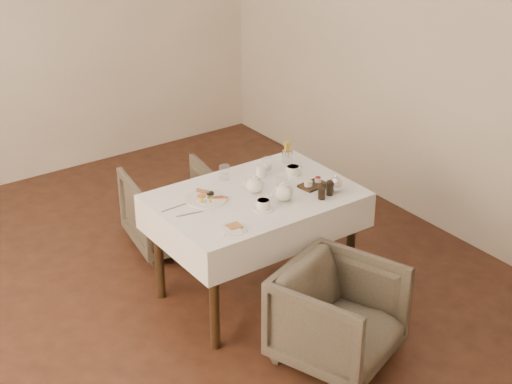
{
  "coord_description": "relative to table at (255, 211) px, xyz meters",
  "views": [
    {
      "loc": [
        -2.06,
        -3.83,
        3.0
      ],
      "look_at": [
        0.48,
        -0.25,
        0.82
      ],
      "focal_mm": 55.0,
      "sensor_mm": 36.0,
      "label": 1
    }
  ],
  "objects": [
    {
      "name": "table",
      "position": [
        0.0,
        0.0,
        0.0
      ],
      "size": [
        1.28,
        0.88,
        0.75
      ],
      "color": "black",
      "rests_on": "ground"
    },
    {
      "name": "armchair_near",
      "position": [
        0.0,
        -0.84,
        -0.34
      ],
      "size": [
        0.83,
        0.84,
        0.6
      ],
      "primitive_type": "imported",
      "rotation": [
        0.0,
        0.0,
        0.35
      ],
      "color": "#453E32",
      "rests_on": "ground"
    },
    {
      "name": "armchair_far",
      "position": [
        -0.11,
        0.92,
        -0.35
      ],
      "size": [
        0.72,
        0.73,
        0.59
      ],
      "primitive_type": "imported",
      "rotation": [
        0.0,
        0.0,
        2.98
      ],
      "color": "#453E32",
      "rests_on": "ground"
    },
    {
      "name": "breakfast_plate",
      "position": [
        -0.3,
        0.12,
        0.13
      ],
      "size": [
        0.26,
        0.26,
        0.03
      ],
      "rotation": [
        0.0,
        0.0,
        0.05
      ],
      "color": "white",
      "rests_on": "table"
    },
    {
      "name": "side_plate",
      "position": [
        -0.38,
        -0.31,
        0.12
      ],
      "size": [
        0.18,
        0.16,
        0.02
      ],
      "rotation": [
        0.0,
        0.0,
        -0.26
      ],
      "color": "white",
      "rests_on": "table"
    },
    {
      "name": "teapot_centre",
      "position": [
        0.01,
        0.03,
        0.18
      ],
      "size": [
        0.19,
        0.17,
        0.13
      ],
      "primitive_type": null,
      "rotation": [
        0.0,
        0.0,
        -0.34
      ],
      "color": "white",
      "rests_on": "table"
    },
    {
      "name": "teapot_front",
      "position": [
        0.09,
        -0.17,
        0.18
      ],
      "size": [
        0.18,
        0.15,
        0.13
      ],
      "primitive_type": null,
      "rotation": [
        0.0,
        0.0,
        -0.13
      ],
      "color": "white",
      "rests_on": "table"
    },
    {
      "name": "creamer",
      "position": [
        0.19,
        0.2,
        0.16
      ],
      "size": [
        0.09,
        0.09,
        0.08
      ],
      "primitive_type": "cylinder",
      "rotation": [
        0.0,
        0.0,
        0.43
      ],
      "color": "white",
      "rests_on": "table"
    },
    {
      "name": "teacup_near",
      "position": [
        -0.08,
        -0.2,
        0.15
      ],
      "size": [
        0.13,
        0.13,
        0.06
      ],
      "rotation": [
        0.0,
        0.0,
        0.23
      ],
      "color": "white",
      "rests_on": "table"
    },
    {
      "name": "teacup_far",
      "position": [
        0.37,
        0.09,
        0.15
      ],
      "size": [
        0.14,
        0.14,
        0.07
      ],
      "rotation": [
        0.0,
        0.0,
        -0.14
      ],
      "color": "white",
      "rests_on": "table"
    },
    {
      "name": "glass_left",
      "position": [
        -0.03,
        0.31,
        0.17
      ],
      "size": [
        0.07,
        0.07,
        0.1
      ],
      "primitive_type": "cylinder",
      "rotation": [
        0.0,
        0.0,
        0.07
      ],
      "color": "silver",
      "rests_on": "table"
    },
    {
      "name": "glass_mid",
      "position": [
        0.19,
        -0.03,
        0.17
      ],
      "size": [
        0.09,
        0.09,
        0.1
      ],
      "primitive_type": "cylinder",
      "rotation": [
        0.0,
        0.0,
        0.31
      ],
      "color": "silver",
      "rests_on": "table"
    },
    {
      "name": "glass_right",
      "position": [
        0.29,
        0.27,
        0.16
      ],
      "size": [
        0.08,
        0.08,
        0.09
      ],
      "primitive_type": "cylinder",
      "rotation": [
        0.0,
        0.0,
        0.41
      ],
      "color": "silver",
      "rests_on": "table"
    },
    {
      "name": "condiment_board",
      "position": [
        0.38,
        -0.12,
        0.13
      ],
      "size": [
        0.19,
        0.14,
        0.05
      ],
      "rotation": [
        0.0,
        0.0,
        0.13
      ],
      "color": "black",
      "rests_on": "table"
    },
    {
      "name": "pepper_mill_left",
      "position": [
        0.31,
        -0.29,
        0.17
      ],
      "size": [
        0.07,
        0.07,
        0.11
      ],
      "primitive_type": null,
      "rotation": [
        0.0,
        0.0,
        0.39
      ],
      "color": "black",
      "rests_on": "table"
    },
    {
      "name": "pepper_mill_right",
      "position": [
        0.38,
        -0.28,
        0.17
      ],
      "size": [
        0.06,
        0.06,
        0.11
      ],
      "primitive_type": null,
      "rotation": [
        0.0,
        0.0,
        0.25
      ],
      "color": "black",
      "rests_on": "table"
    },
    {
      "name": "silver_pot",
      "position": [
        0.44,
        -0.27,
        0.18
      ],
      "size": [
        0.14,
        0.12,
        0.12
      ],
      "primitive_type": null,
      "rotation": [
        0.0,
        0.0,
        0.3
      ],
      "color": "white",
      "rests_on": "table"
    },
    {
      "name": "fries_cup",
      "position": [
        0.47,
        0.28,
        0.19
      ],
      "size": [
        0.07,
        0.07,
        0.16
      ],
      "rotation": [
        0.0,
        0.0,
        -0.33
      ],
      "color": "silver",
      "rests_on": "table"
    },
    {
      "name": "cutlery_fork",
      "position": [
        -0.52,
        0.14,
        0.12
      ],
      "size": [
        0.18,
        0.03,
        0.0
      ],
      "primitive_type": "cube",
      "rotation": [
        0.0,
        0.0,
        1.64
      ],
      "color": "silver",
      "rests_on": "table"
    },
    {
      "name": "cutlery_knife",
      "position": [
        -0.48,
        0.01,
        0.12
      ],
      "size": [
        0.17,
        0.05,
        0.0
      ],
      "primitive_type": "cube",
      "rotation": [
        0.0,
        0.0,
        1.38
      ],
      "color": "silver",
      "rests_on": "table"
    }
  ]
}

